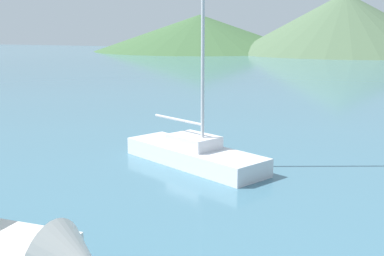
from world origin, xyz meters
name	(u,v)px	position (x,y,z in m)	size (l,w,h in m)	color
sailboat_inner	(194,151)	(-0.36, 13.35, 0.48)	(6.08, 3.98, 10.27)	silver
hill_west	(200,33)	(-37.78, 102.12, 4.10)	(48.58, 48.58, 8.20)	#3D6038
hill_central	(344,23)	(-5.86, 101.83, 6.08)	(45.05, 45.05, 12.17)	#4C6647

